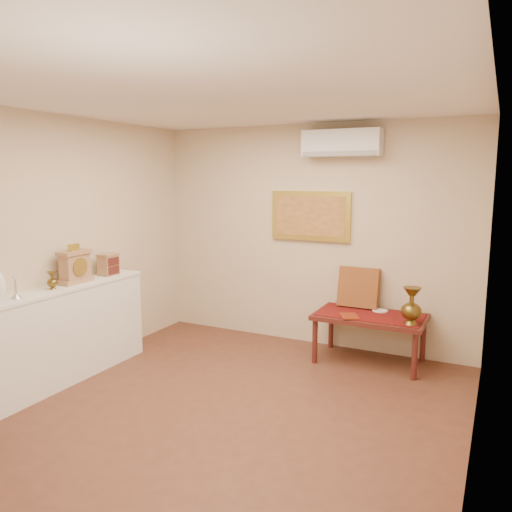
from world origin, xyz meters
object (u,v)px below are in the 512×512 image
Objects in this scene: mantel_clock at (75,266)px; low_table at (370,321)px; brass_urn_tall at (412,302)px; display_ledge at (64,334)px; wooden_chest at (108,264)px.

low_table is (2.68, 1.68, -0.67)m from mantel_clock.
brass_urn_tall is 3.58m from display_ledge.
brass_urn_tall is at bearing -21.42° from low_table.
mantel_clock is (-0.01, 0.20, 0.66)m from display_ledge.
mantel_clock reaches higher than display_ledge.
display_ledge is 1.68× the size of low_table.
brass_urn_tall is 1.15× the size of mantel_clock.
mantel_clock is at bearing 91.75° from display_ledge.
brass_urn_tall reaches higher than low_table.
low_table is at bearing 24.18° from wooden_chest.
mantel_clock reaches higher than brass_urn_tall.
wooden_chest is at bearing 89.72° from display_ledge.
mantel_clock is 1.68× the size of wooden_chest.
wooden_chest is (0.00, 0.68, 0.61)m from display_ledge.
low_table is (-0.47, 0.18, -0.31)m from brass_urn_tall.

